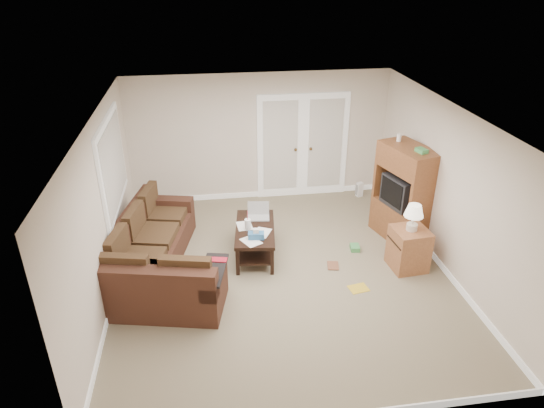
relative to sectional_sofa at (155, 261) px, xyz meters
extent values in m
plane|color=gray|center=(1.91, -0.12, -0.32)|extent=(5.50, 5.50, 0.00)
cube|color=silver|center=(1.91, -0.12, 2.18)|extent=(5.00, 5.50, 0.02)
cube|color=silver|center=(-0.59, -0.12, 0.93)|extent=(0.02, 5.50, 2.50)
cube|color=silver|center=(4.41, -0.12, 0.93)|extent=(0.02, 5.50, 2.50)
cube|color=silver|center=(1.91, 2.63, 0.93)|extent=(5.00, 0.02, 2.50)
cube|color=silver|center=(1.91, -2.87, 0.93)|extent=(5.00, 0.02, 2.50)
cube|color=white|center=(2.31, 2.60, 0.70)|extent=(0.90, 0.04, 2.13)
cube|color=white|center=(3.21, 2.60, 0.70)|extent=(0.90, 0.04, 2.13)
cube|color=white|center=(2.31, 2.57, 0.75)|extent=(0.68, 0.02, 1.80)
cube|color=white|center=(3.21, 2.57, 0.75)|extent=(0.68, 0.02, 1.80)
cube|color=white|center=(-0.56, 0.88, 1.23)|extent=(0.04, 1.92, 1.42)
cube|color=white|center=(-0.54, 0.88, 1.23)|extent=(0.02, 1.74, 1.24)
cube|color=#45261A|center=(-0.07, 0.52, -0.12)|extent=(1.34, 2.37, 0.41)
cube|color=#45261A|center=(-0.39, 0.59, 0.29)|extent=(0.71, 2.23, 0.42)
cube|color=#45261A|center=(0.14, 1.50, 0.19)|extent=(0.90, 0.42, 0.21)
cube|color=#48311C|center=(0.00, 0.51, 0.14)|extent=(1.03, 2.21, 0.12)
cube|color=#45261A|center=(0.11, -0.66, -0.12)|extent=(1.89, 1.23, 0.41)
cube|color=#45261A|center=(0.04, -0.97, 0.29)|extent=(1.76, 0.61, 0.42)
cube|color=#45261A|center=(0.85, -0.82, 0.19)|extent=(0.42, 0.90, 0.21)
cube|color=#48311C|center=(0.13, -0.58, 0.14)|extent=(1.74, 0.93, 0.12)
cube|color=black|center=(0.85, -0.82, 0.31)|extent=(0.47, 0.83, 0.03)
cube|color=#B11225|center=(0.90, -0.62, 0.33)|extent=(0.33, 0.18, 0.02)
cube|color=black|center=(1.56, 0.46, 0.15)|extent=(0.76, 1.29, 0.06)
cube|color=black|center=(1.56, 0.46, -0.16)|extent=(0.66, 1.19, 0.03)
cylinder|color=white|center=(1.44, 0.42, 0.27)|extent=(0.10, 0.10, 0.18)
cylinder|color=#B11225|center=(1.44, 0.42, 0.43)|extent=(0.01, 0.01, 0.16)
cube|color=#2D6093|center=(1.54, 0.13, 0.23)|extent=(0.26, 0.16, 0.10)
cube|color=white|center=(1.55, 0.35, 0.18)|extent=(0.48, 0.71, 0.00)
cube|color=brown|center=(4.11, 0.68, -0.01)|extent=(0.83, 1.15, 0.62)
cube|color=brown|center=(4.11, 0.68, 1.12)|extent=(0.83, 1.15, 0.41)
cube|color=black|center=(4.09, 0.67, 0.55)|extent=(0.65, 0.73, 0.52)
cube|color=black|center=(3.84, 0.60, 0.57)|extent=(0.16, 0.52, 0.41)
cube|color=#469A52|center=(4.18, 0.43, 1.36)|extent=(0.17, 0.21, 0.06)
cylinder|color=white|center=(4.02, 0.97, 1.39)|extent=(0.07, 0.07, 0.12)
cube|color=#9E603A|center=(3.87, -0.25, 0.01)|extent=(0.56, 0.56, 0.67)
cylinder|color=beige|center=(3.87, -0.25, 0.40)|extent=(0.17, 0.17, 0.10)
cylinder|color=beige|center=(3.87, -0.25, 0.53)|extent=(0.03, 0.03, 0.14)
cone|color=white|center=(3.87, -0.25, 0.68)|extent=(0.29, 0.29, 0.19)
cube|color=white|center=(3.91, 2.33, -0.17)|extent=(0.14, 0.13, 0.30)
cube|color=gold|center=(2.96, -0.69, -0.32)|extent=(0.31, 0.27, 0.01)
cube|color=#469A52|center=(3.22, 0.36, -0.28)|extent=(0.17, 0.21, 0.08)
imported|color=brown|center=(2.65, -0.05, -0.31)|extent=(0.22, 0.27, 0.02)
camera|label=1|loc=(0.86, -6.24, 4.01)|focal=32.00mm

